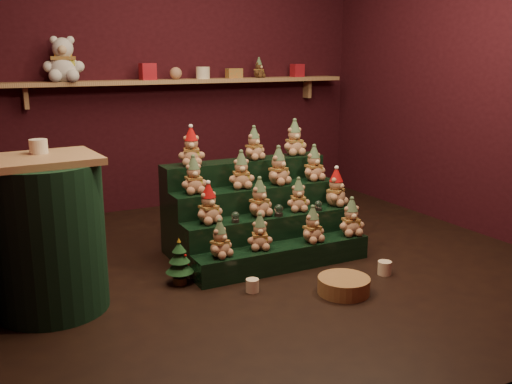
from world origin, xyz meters
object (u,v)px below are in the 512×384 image
snow_globe_a (235,217)px  side_table (48,235)px  mini_christmas_tree (180,262)px  riser_tier_front (283,257)px  mug_right (384,268)px  wicker_basket (344,285)px  mug_left (252,285)px  snow_globe_b (279,210)px  brown_bear (259,68)px  white_bear (63,53)px  snow_globe_c (318,205)px

snow_globe_a → side_table: (-1.31, -0.10, 0.08)m
snow_globe_a → mini_christmas_tree: size_ratio=0.24×
riser_tier_front → mini_christmas_tree: size_ratio=4.18×
mug_right → wicker_basket: 0.48m
riser_tier_front → mug_left: size_ratio=15.72×
riser_tier_front → side_table: side_table is taller
snow_globe_a → snow_globe_b: bearing=-0.0°
riser_tier_front → brown_bear: brown_bear is taller
snow_globe_b → side_table: 1.68m
mug_left → white_bear: white_bear is taller
wicker_basket → mug_left: bearing=150.9°
snow_globe_c → white_bear: bearing=130.4°
snow_globe_c → snow_globe_a: bearing=180.0°
white_bear → snow_globe_b: bearing=-44.3°
side_table → brown_bear: (2.46, 1.94, 0.94)m
mug_left → mug_right: size_ratio=0.89×
snow_globe_a → white_bear: white_bear is taller
snow_globe_a → snow_globe_b: snow_globe_b is taller
side_table → white_bear: white_bear is taller
riser_tier_front → wicker_basket: 0.60m
snow_globe_c → mug_right: 0.72m
snow_globe_a → wicker_basket: bearing=-58.6°
mug_right → wicker_basket: bearing=-163.3°
mug_right → wicker_basket: size_ratio=0.29×
mug_left → wicker_basket: wicker_basket is taller
side_table → mug_left: size_ratio=10.96×
snow_globe_b → brown_bear: size_ratio=0.46×
snow_globe_a → mug_right: snow_globe_a is taller
snow_globe_a → snow_globe_c: (0.72, -0.00, -0.00)m
wicker_basket → brown_bear: 3.00m
wicker_basket → white_bear: size_ratio=0.69×
mug_right → riser_tier_front: bearing=143.3°
wicker_basket → brown_bear: brown_bear is taller
mini_christmas_tree → brown_bear: 2.82m
snow_globe_c → white_bear: size_ratio=0.16×
riser_tier_front → side_table: 1.68m
side_table → wicker_basket: (1.77, -0.64, -0.43)m
brown_bear → mug_right: bearing=-122.5°
riser_tier_front → snow_globe_c: bearing=21.5°
snow_globe_b → mini_christmas_tree: snow_globe_b is taller
snow_globe_a → white_bear: bearing=114.6°
side_table → brown_bear: 3.27m
snow_globe_a → white_bear: (-0.84, 1.84, 1.17)m
snow_globe_b → mug_right: bearing=-47.8°
snow_globe_b → snow_globe_c: 0.36m
snow_globe_b → white_bear: size_ratio=0.18×
snow_globe_a → snow_globe_b: 0.36m
mini_christmas_tree → white_bear: 2.42m
riser_tier_front → mug_left: 0.49m
riser_tier_front → white_bear: bearing=120.1°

